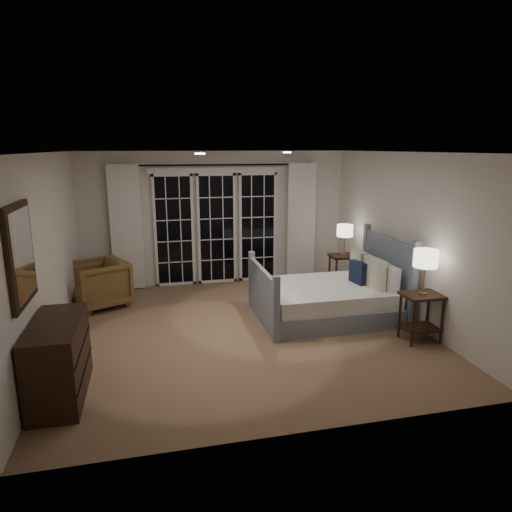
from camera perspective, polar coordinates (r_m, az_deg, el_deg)
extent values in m
plane|color=#856647|center=(6.66, -1.59, -9.23)|extent=(5.00, 5.00, 0.00)
plane|color=silver|center=(6.14, -1.74, 12.83)|extent=(5.00, 5.00, 0.00)
cube|color=silver|center=(6.29, -24.58, 0.14)|extent=(0.02, 5.00, 2.50)
cube|color=silver|center=(7.20, 18.24, 2.24)|extent=(0.02, 5.00, 2.50)
cube|color=silver|center=(8.70, -4.99, 4.72)|extent=(5.00, 0.02, 2.50)
cube|color=silver|center=(3.95, 5.70, -6.09)|extent=(5.00, 0.02, 2.50)
cube|color=black|center=(8.63, -10.20, 3.13)|extent=(0.66, 0.02, 2.02)
cube|color=black|center=(8.71, -4.93, 3.39)|extent=(0.66, 0.02, 2.02)
cube|color=black|center=(8.86, 0.20, 3.61)|extent=(0.66, 0.02, 2.02)
cube|color=white|center=(8.57, -5.07, 10.63)|extent=(2.50, 0.04, 0.10)
cylinder|color=black|center=(8.51, -5.03, 11.28)|extent=(3.50, 0.03, 0.03)
cube|color=white|center=(8.53, -15.91, 3.38)|extent=(0.55, 0.10, 2.25)
cube|color=white|center=(8.99, 5.63, 4.33)|extent=(0.55, 0.10, 2.25)
cylinder|color=white|center=(6.92, 3.90, 12.80)|extent=(0.12, 0.12, 0.01)
cylinder|color=white|center=(5.65, -7.03, 12.59)|extent=(0.12, 0.12, 0.01)
cube|color=gray|center=(7.18, 8.70, -6.46)|extent=(1.90, 1.48, 0.28)
cube|color=silver|center=(7.10, 8.77, -4.52)|extent=(1.84, 1.42, 0.23)
cube|color=gray|center=(7.47, 16.03, -2.33)|extent=(0.06, 1.48, 1.20)
cube|color=gray|center=(6.79, 0.82, -4.99)|extent=(0.06, 1.48, 0.83)
cube|color=silver|center=(7.08, 15.91, -2.44)|extent=(0.14, 0.60, 0.36)
cube|color=silver|center=(7.62, 13.60, -1.18)|extent=(0.14, 0.60, 0.36)
cube|color=beige|center=(7.03, 14.64, -2.10)|extent=(0.16, 0.46, 0.45)
cube|color=beige|center=(7.51, 12.67, -1.00)|extent=(0.16, 0.46, 0.45)
cube|color=#131C35|center=(7.22, 12.60, -2.02)|extent=(0.15, 0.35, 0.34)
cube|color=black|center=(6.48, 20.09, -4.65)|extent=(0.51, 0.41, 0.04)
cube|color=black|center=(6.63, 19.76, -8.43)|extent=(0.47, 0.37, 0.03)
cylinder|color=black|center=(6.35, 19.01, -8.08)|extent=(0.04, 0.04, 0.63)
cylinder|color=black|center=(6.58, 22.21, -7.59)|extent=(0.04, 0.04, 0.63)
cylinder|color=black|center=(6.61, 17.52, -7.11)|extent=(0.04, 0.04, 0.63)
cylinder|color=black|center=(6.83, 20.64, -6.69)|extent=(0.04, 0.04, 0.63)
cube|color=black|center=(8.51, 10.92, -0.02)|extent=(0.49, 0.39, 0.04)
cube|color=black|center=(8.62, 10.79, -2.88)|extent=(0.45, 0.35, 0.03)
cylinder|color=black|center=(8.37, 9.96, -2.43)|extent=(0.04, 0.04, 0.61)
cylinder|color=black|center=(8.53, 12.52, -2.24)|extent=(0.04, 0.04, 0.61)
cylinder|color=black|center=(8.64, 9.15, -1.88)|extent=(0.04, 0.04, 0.61)
cylinder|color=black|center=(8.81, 11.64, -1.70)|extent=(0.04, 0.04, 0.61)
cylinder|color=#A87243|center=(6.47, 20.11, -4.40)|extent=(0.12, 0.12, 0.02)
cylinder|color=#A87243|center=(6.42, 20.24, -2.81)|extent=(0.02, 0.02, 0.35)
cylinder|color=white|center=(6.35, 20.45, -0.27)|extent=(0.31, 0.31, 0.23)
cylinder|color=#A87243|center=(8.50, 10.93, 0.18)|extent=(0.12, 0.12, 0.02)
cylinder|color=#A87243|center=(8.46, 10.98, 1.33)|extent=(0.02, 0.02, 0.33)
cylinder|color=white|center=(8.41, 11.06, 3.14)|extent=(0.29, 0.29, 0.21)
imported|color=brown|center=(7.90, -19.06, -3.32)|extent=(1.12, 1.11, 0.77)
cube|color=black|center=(5.28, -23.44, -11.80)|extent=(0.49, 1.17, 0.83)
cube|color=black|center=(5.30, -20.58, -13.13)|extent=(0.01, 1.15, 0.01)
cube|color=black|center=(5.18, -20.83, -10.43)|extent=(0.01, 1.15, 0.01)
cube|color=black|center=(4.98, -27.36, 0.15)|extent=(0.04, 0.85, 1.00)
cube|color=white|center=(4.97, -27.08, 0.16)|extent=(0.01, 0.73, 0.88)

